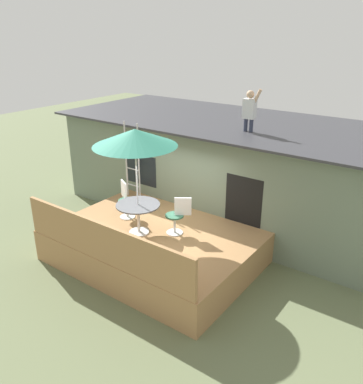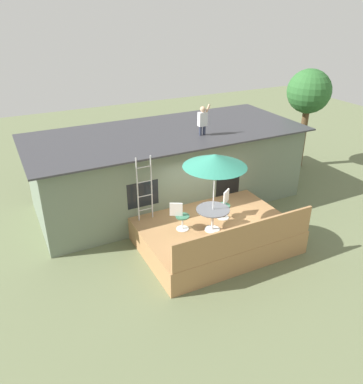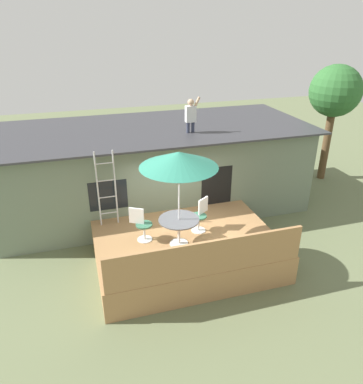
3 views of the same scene
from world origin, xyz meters
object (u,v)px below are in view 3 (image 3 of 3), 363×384
Objects in this scene: patio_umbrella at (179,160)px; patio_chair_right at (200,215)px; patio_table at (179,225)px; backyard_tree at (335,93)px; patio_chair_left at (141,224)px; person_figure at (191,113)px; step_ladder at (107,189)px.

patio_chair_right is at bearing 34.86° from patio_umbrella.
patio_table is at bearing 0.00° from patio_umbrella.
patio_table is at bearing -150.11° from backyard_tree.
patio_chair_left is 1.64m from patio_chair_right.
patio_umbrella is at bearing 0.00° from patio_chair_right.
patio_chair_right is (0.76, 0.53, -1.89)m from patio_umbrella.
backyard_tree reaches higher than patio_chair_left.
patio_table is 0.94× the size of person_figure.
patio_chair_left is at bearing -131.00° from person_figure.
patio_table is 2.32m from step_ladder.
step_ladder is at bearing -163.24° from backyard_tree.
patio_table is 0.41× the size of patio_umbrella.
patio_umbrella is 1.15× the size of step_ladder.
person_figure is (2.87, 1.38, 1.59)m from step_ladder.
patio_chair_right is 0.20× the size of backyard_tree.
patio_chair_left is at bearing 150.37° from patio_umbrella.
patio_chair_left is at bearing -56.09° from step_ladder.
step_ladder is 1.46m from patio_chair_left.
patio_chair_right reaches higher than patio_table.
patio_table is 8.98m from backyard_tree.
person_figure is 3.34m from patio_chair_right.
patio_chair_left reaches higher than patio_table.
step_ladder is 2.39× the size of patio_chair_right.
person_figure is 0.24× the size of backyard_tree.
person_figure reaches higher than patio_umbrella.
step_ladder is at bearing -154.34° from person_figure.
patio_umbrella is 2.14m from patio_chair_left.
patio_table is 1.76m from patio_umbrella.
patio_chair_right is at bearing -101.58° from person_figure.
step_ladder reaches higher than patio_chair_left.
person_figure is 3.95m from patio_chair_left.
patio_table is 0.94m from patio_chair_right.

